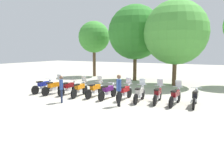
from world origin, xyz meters
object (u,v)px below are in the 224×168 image
(motorcycle_10, at_px, (195,97))
(motorcycle_8, at_px, (158,94))
(tree_0, at_px, (94,37))
(motorcycle_6, at_px, (125,92))
(motorcycle_0, at_px, (43,86))
(motorcycle_1, at_px, (54,87))
(motorcycle_2, at_px, (68,88))
(tree_1, at_px, (135,32))
(motorcycle_3, at_px, (80,89))
(motorcycle_7, at_px, (139,93))
(person_1, at_px, (61,87))
(motorcycle_9, at_px, (175,96))
(person_0, at_px, (119,88))
(tree_2, at_px, (176,33))
(motorcycle_5, at_px, (108,91))
(motorcycle_4, at_px, (95,89))

(motorcycle_10, bearing_deg, motorcycle_8, 90.15)
(motorcycle_8, xyz_separation_m, tree_0, (-10.98, 10.01, 4.10))
(motorcycle_6, bearing_deg, motorcycle_0, 95.42)
(motorcycle_1, height_order, motorcycle_2, motorcycle_1)
(motorcycle_2, distance_m, tree_1, 10.27)
(motorcycle_2, bearing_deg, motorcycle_8, -86.48)
(motorcycle_3, bearing_deg, motorcycle_7, -92.74)
(motorcycle_7, bearing_deg, motorcycle_10, -88.03)
(motorcycle_3, distance_m, person_1, 2.14)
(motorcycle_7, xyz_separation_m, motorcycle_9, (2.10, 0.22, 0.00))
(motorcycle_8, bearing_deg, motorcycle_2, 88.58)
(motorcycle_9, relative_size, person_0, 1.23)
(motorcycle_3, xyz_separation_m, tree_0, (-5.74, 10.65, 4.10))
(motorcycle_1, distance_m, tree_0, 12.23)
(motorcycle_1, xyz_separation_m, tree_2, (6.53, 8.21, 4.09))
(motorcycle_3, xyz_separation_m, motorcycle_6, (3.15, 0.46, 0.00))
(motorcycle_5, distance_m, motorcycle_9, 4.21)
(motorcycle_1, height_order, person_0, person_0)
(motorcycle_0, height_order, motorcycle_4, motorcycle_4)
(motorcycle_7, bearing_deg, motorcycle_8, -81.06)
(motorcycle_4, distance_m, motorcycle_7, 3.14)
(motorcycle_1, distance_m, motorcycle_2, 1.10)
(tree_0, relative_size, tree_1, 0.85)
(motorcycle_3, height_order, motorcycle_4, same)
(motorcycle_4, height_order, motorcycle_6, same)
(motorcycle_6, distance_m, tree_2, 8.62)
(person_1, height_order, tree_1, tree_1)
(motorcycle_3, height_order, person_0, person_0)
(tree_0, bearing_deg, motorcycle_4, -56.79)
(motorcycle_5, height_order, motorcycle_9, motorcycle_9)
(person_0, xyz_separation_m, tree_2, (0.83, 9.19, 3.55))
(motorcycle_9, height_order, motorcycle_10, motorcycle_9)
(motorcycle_3, distance_m, motorcycle_10, 7.39)
(motorcycle_3, distance_m, motorcycle_7, 4.21)
(motorcycle_10, height_order, person_0, person_0)
(person_1, bearing_deg, tree_0, 76.53)
(tree_2, bearing_deg, motorcycle_8, -83.70)
(motorcycle_7, distance_m, tree_0, 14.87)
(motorcycle_3, relative_size, motorcycle_10, 1.00)
(motorcycle_1, relative_size, motorcycle_9, 1.00)
(motorcycle_9, xyz_separation_m, tree_0, (-12.03, 10.07, 4.10))
(person_1, bearing_deg, motorcycle_0, 112.49)
(motorcycle_0, distance_m, motorcycle_4, 4.22)
(motorcycle_5, relative_size, person_0, 1.23)
(motorcycle_2, height_order, motorcycle_3, motorcycle_3)
(motorcycle_3, distance_m, tree_0, 12.77)
(motorcycle_2, distance_m, person_1, 2.54)
(tree_0, xyz_separation_m, tree_1, (5.81, -1.35, 0.25))
(motorcycle_4, height_order, motorcycle_9, same)
(motorcycle_0, relative_size, motorcycle_9, 1.00)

